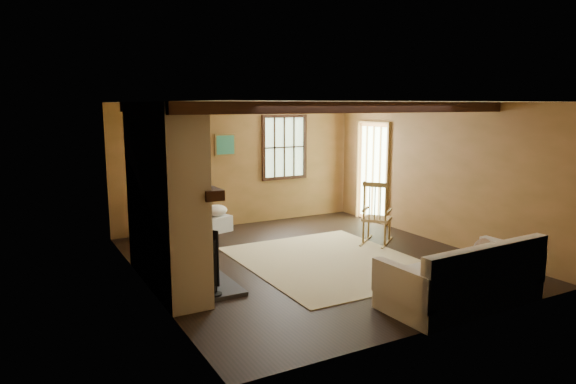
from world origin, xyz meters
TOP-DOWN VIEW (x-y plane):
  - ground at (0.00, 0.00)m, footprint 5.50×5.50m
  - room_envelope at (0.22, 0.26)m, footprint 5.02×5.52m
  - fireplace at (-2.23, -0.00)m, footprint 1.02×2.30m
  - rug at (0.20, -0.20)m, footprint 2.50×3.00m
  - rocking_chair at (1.48, 0.30)m, footprint 0.87×0.81m
  - sofa at (0.66, -2.41)m, footprint 2.04×0.97m
  - firewood_pile at (-1.85, 2.38)m, footprint 0.66×0.12m
  - laundry_basket at (-0.64, 2.39)m, footprint 0.59×0.51m
  - basket_pillow at (-0.64, 2.39)m, footprint 0.49×0.43m
  - armchair at (-1.62, 2.11)m, footprint 1.08×1.07m

SIDE VIEW (x-z plane):
  - ground at x=0.00m, z-range 0.00..0.00m
  - rug at x=0.20m, z-range 0.00..0.01m
  - firewood_pile at x=-1.85m, z-range 0.00..0.24m
  - laundry_basket at x=-0.64m, z-range 0.00..0.30m
  - sofa at x=0.66m, z-range -0.12..0.70m
  - armchair at x=-1.62m, z-range 0.00..0.72m
  - basket_pillow at x=-0.64m, z-range 0.30..0.51m
  - rocking_chair at x=1.48m, z-range -0.09..1.01m
  - fireplace at x=-2.23m, z-range -0.10..2.30m
  - room_envelope at x=0.22m, z-range 0.41..2.85m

